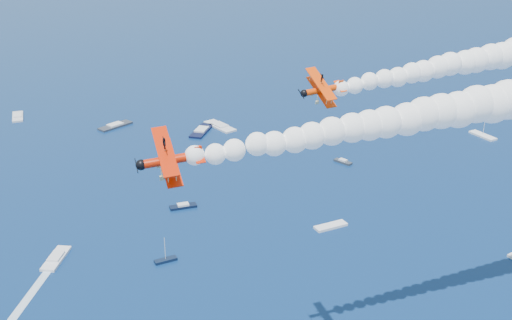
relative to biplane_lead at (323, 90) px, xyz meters
name	(u,v)px	position (x,y,z in m)	size (l,w,h in m)	color
biplane_lead	(323,90)	(0.00, 0.00, 0.00)	(7.36, 8.26, 4.97)	#F53E05
biplane_trail	(171,160)	(-27.56, -16.59, -1.52)	(8.40, 9.42, 5.68)	red
smoke_trail_lead	(502,54)	(34.17, 1.53, 2.64)	(69.19, 9.65, 12.14)	white
smoke_trail_trail	(423,115)	(6.60, -18.27, 1.12)	(69.18, 9.92, 12.14)	white
spectator_boats	(119,180)	(-23.65, 96.73, -54.89)	(246.58, 172.73, 0.70)	silver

